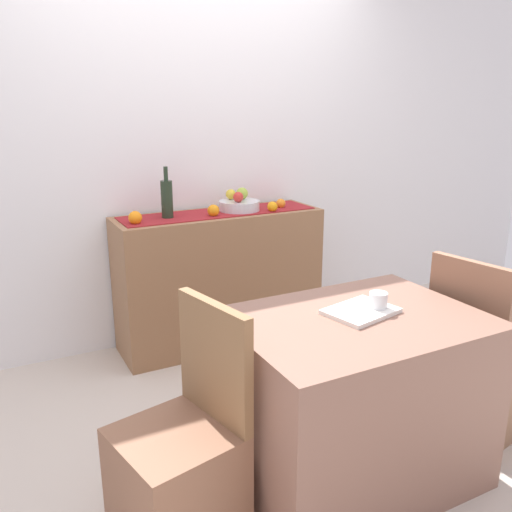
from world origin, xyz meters
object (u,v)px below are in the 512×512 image
Objects in this scene: coffee_cup at (378,302)px; chair_by_corner at (478,379)px; wine_bottle at (167,199)px; sideboard_console at (220,279)px; dining_table at (353,398)px; chair_near_window at (180,475)px; open_book at (361,311)px; fruit_bowl at (239,206)px.

chair_by_corner reaches higher than coffee_cup.
sideboard_console is at bearing 0.00° from wine_bottle.
chair_near_window is (-0.77, 0.00, -0.10)m from dining_table.
chair_near_window is (-0.81, -0.02, -0.48)m from open_book.
chair_by_corner reaches higher than open_book.
chair_near_window is 1.00× the size of chair_by_corner.
chair_by_corner is (0.71, -1.52, -0.18)m from sideboard_console.
chair_by_corner reaches higher than sideboard_console.
wine_bottle is at bearing 180.00° from sideboard_console.
chair_near_window reaches higher than dining_table.
dining_table is 0.78m from chair_by_corner.
chair_near_window reaches higher than open_book.
wine_bottle is 0.35× the size of chair_by_corner.
sideboard_console reaches higher than coffee_cup.
coffee_cup is 0.84m from chair_by_corner.
chair_by_corner is (1.05, -1.52, -0.75)m from wine_bottle.
sideboard_console reaches higher than open_book.
coffee_cup is 0.09× the size of chair_near_window.
sideboard_console is 0.50m from fruit_bowl.
dining_table is at bearing 179.80° from chair_by_corner.
dining_table is 0.38m from open_book.
sideboard_console is 1.52m from open_book.
open_book is (0.32, -1.49, -0.26)m from wine_bottle.
coffee_cup is at bearing 0.47° from chair_near_window.
sideboard_console is 1.49× the size of chair_by_corner.
chair_by_corner is at bearing -69.53° from fruit_bowl.
sideboard_console is 16.24× the size of coffee_cup.
wine_bottle is 1.75m from chair_near_window.
chair_near_window reaches higher than coffee_cup.
wine_bottle reaches higher than chair_near_window.
fruit_bowl is 1.51m from open_book.
fruit_bowl is 0.26× the size of dining_table.
wine_bottle is 1.99m from chair_by_corner.
chair_near_window and chair_by_corner have the same top height.
sideboard_console is 1.68m from chair_by_corner.
dining_table is at bearing -0.26° from chair_near_window.
coffee_cup is (0.05, -1.50, 0.34)m from sideboard_console.
chair_by_corner is (0.77, -0.00, -0.10)m from dining_table.
wine_bottle is 3.83× the size of coffee_cup.
sideboard_console is at bearing 77.08° from open_book.
open_book is (-0.17, -1.49, -0.18)m from fruit_bowl.
coffee_cup is 1.02m from chair_near_window.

